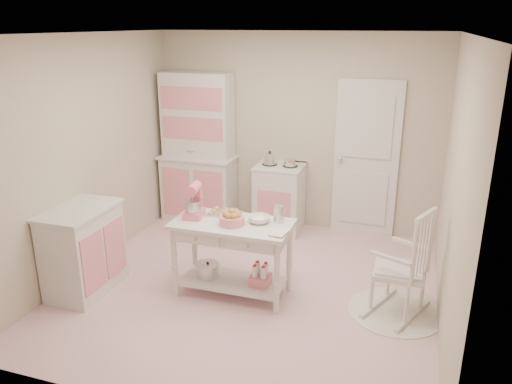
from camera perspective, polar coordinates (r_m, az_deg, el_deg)
room_shell at (r=4.85m, az=-0.72°, el=6.34°), size 3.84×3.84×2.62m
door at (r=6.60m, az=12.48°, el=3.65°), size 0.82×0.05×2.04m
hutch at (r=6.97m, az=-6.70°, el=4.95°), size 1.06×0.50×2.08m
stove at (r=6.70m, az=2.69°, el=-0.71°), size 0.62×0.57×0.92m
base_cabinet at (r=5.50m, az=-19.13°, el=-6.31°), size 0.54×0.84×0.92m
lace_rug at (r=5.22m, az=15.59°, el=-12.99°), size 0.92×0.92×0.01m
rocking_chair at (r=4.96m, az=16.14°, el=-7.62°), size 0.73×0.85×1.10m
work_table at (r=5.16m, az=-2.70°, el=-7.60°), size 1.20×0.60×0.80m
stand_mixer at (r=5.11m, az=-7.13°, el=-1.07°), size 0.24×0.31×0.34m
cookie_tray at (r=5.20m, az=-3.62°, el=-2.50°), size 0.34×0.24×0.02m
bread_basket at (r=4.93m, az=-2.77°, el=-3.24°), size 0.25×0.25×0.09m
mixing_bowl at (r=4.98m, az=0.35°, el=-3.14°), size 0.22×0.22×0.07m
metal_pitcher at (r=4.98m, az=2.61°, el=-2.52°), size 0.10×0.10×0.17m
recipe_book at (r=4.76m, az=1.80°, el=-4.55°), size 0.17×0.21×0.02m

